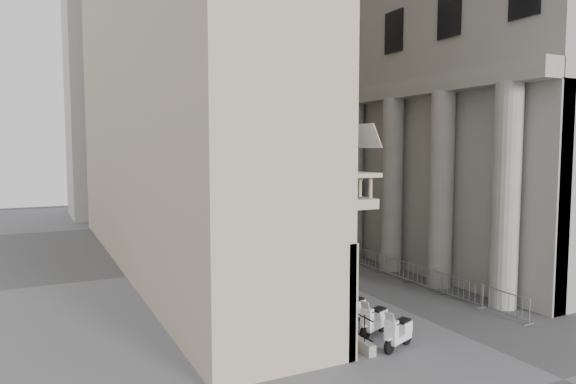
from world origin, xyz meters
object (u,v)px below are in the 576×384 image
scooter_0 (398,349)px  pedestrian_b (244,219)px  street_lamp (214,177)px  info_kiosk (283,263)px  pedestrian_a (245,219)px  security_tent (201,204)px

scooter_0 → pedestrian_b: bearing=-32.1°
street_lamp → pedestrian_b: (4.99, 6.73, -4.21)m
street_lamp → info_kiosk: bearing=-111.0°
scooter_0 → info_kiosk: bearing=-24.2°
scooter_0 → info_kiosk: (0.54, 10.53, 0.91)m
info_kiosk → pedestrian_b: size_ratio=1.06×
info_kiosk → pedestrian_b: info_kiosk is taller
pedestrian_a → security_tent: bearing=60.1°
security_tent → pedestrian_a: size_ratio=2.33×
security_tent → info_kiosk: size_ratio=2.54×
security_tent → street_lamp: bearing=-2.9°
info_kiosk → pedestrian_a: size_ratio=0.92×
info_kiosk → pedestrian_b: 18.70m
scooter_0 → pedestrian_b: pedestrian_b is taller
pedestrian_a → pedestrian_b: size_ratio=1.15×
info_kiosk → pedestrian_a: (4.64, 17.08, 0.07)m
scooter_0 → pedestrian_a: 28.11m
pedestrian_a → scooter_0: bearing=94.6°
street_lamp → pedestrian_a: 8.50m
scooter_0 → security_tent: 22.12m
street_lamp → info_kiosk: size_ratio=4.71×
security_tent → pedestrian_a: (5.75, 5.72, -2.12)m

